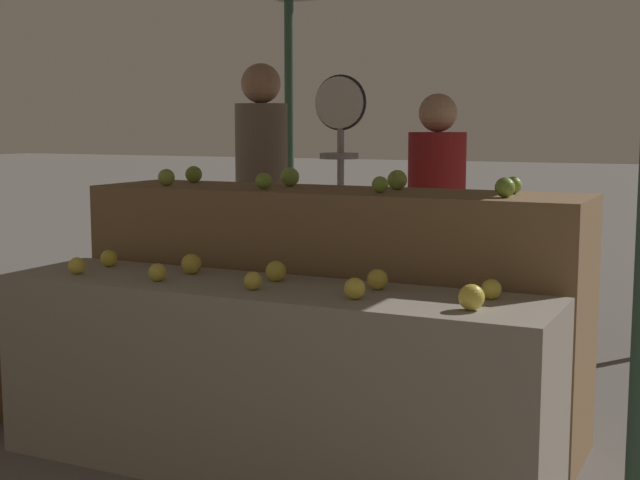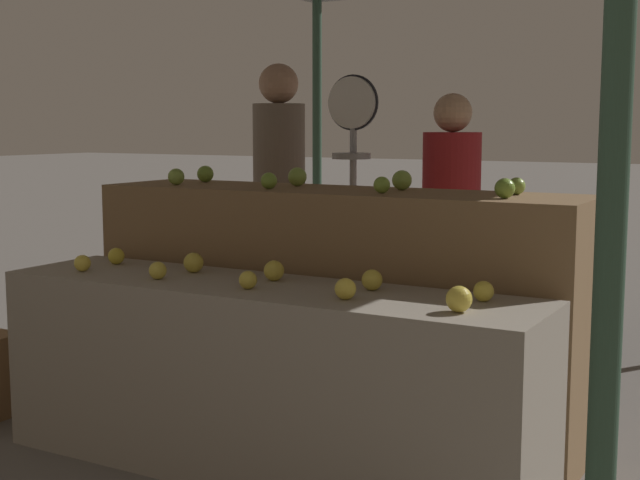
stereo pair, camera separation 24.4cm
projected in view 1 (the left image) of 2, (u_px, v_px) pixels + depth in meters
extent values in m
plane|color=#66605B|center=(267.00, 472.00, 3.56)|extent=(60.00, 60.00, 0.00)
cylinder|color=#33513D|center=(289.00, 155.00, 6.75)|extent=(0.07, 0.07, 2.30)
cube|color=gray|center=(266.00, 380.00, 3.51)|extent=(2.26, 0.55, 0.76)
cube|color=olive|center=(331.00, 310.00, 4.03)|extent=(2.26, 0.55, 1.10)
sphere|color=yellow|center=(77.00, 266.00, 3.73)|extent=(0.07, 0.07, 0.07)
sphere|color=gold|center=(158.00, 272.00, 3.56)|extent=(0.07, 0.07, 0.07)
sphere|color=gold|center=(252.00, 281.00, 3.38)|extent=(0.07, 0.07, 0.07)
sphere|color=yellow|center=(355.00, 289.00, 3.19)|extent=(0.08, 0.08, 0.08)
sphere|color=yellow|center=(472.00, 297.00, 3.00)|extent=(0.09, 0.09, 0.09)
sphere|color=gold|center=(109.00, 258.00, 3.93)|extent=(0.07, 0.07, 0.07)
sphere|color=gold|center=(191.00, 264.00, 3.74)|extent=(0.09, 0.09, 0.09)
sphere|color=gold|center=(276.00, 271.00, 3.56)|extent=(0.08, 0.08, 0.08)
sphere|color=gold|center=(377.00, 279.00, 3.38)|extent=(0.08, 0.08, 0.08)
sphere|color=gold|center=(491.00, 289.00, 3.19)|extent=(0.07, 0.07, 0.07)
sphere|color=#8EB247|center=(166.00, 177.00, 4.19)|extent=(0.08, 0.08, 0.08)
sphere|color=#7AA338|center=(264.00, 181.00, 3.97)|extent=(0.07, 0.07, 0.07)
sphere|color=#84AD3D|center=(380.00, 185.00, 3.75)|extent=(0.07, 0.07, 0.07)
sphere|color=#7AA338|center=(505.00, 187.00, 3.51)|extent=(0.08, 0.08, 0.08)
sphere|color=#7AA338|center=(194.00, 174.00, 4.40)|extent=(0.08, 0.08, 0.08)
sphere|color=#8EB247|center=(290.00, 177.00, 4.15)|extent=(0.09, 0.09, 0.09)
sphere|color=#8EB247|center=(397.00, 180.00, 3.93)|extent=(0.09, 0.09, 0.09)
sphere|color=#8EB247|center=(513.00, 185.00, 3.71)|extent=(0.07, 0.07, 0.07)
cylinder|color=#99999E|center=(340.00, 244.00, 4.65)|extent=(0.04, 0.04, 1.52)
cylinder|color=black|center=(340.00, 103.00, 4.55)|extent=(0.28, 0.01, 0.28)
cylinder|color=silver|center=(339.00, 103.00, 4.54)|extent=(0.26, 0.02, 0.26)
cylinder|color=#99999E|center=(339.00, 142.00, 4.57)|extent=(0.01, 0.01, 0.14)
cylinder|color=#99999E|center=(339.00, 156.00, 4.58)|extent=(0.20, 0.20, 0.03)
cube|color=#2D2D38|center=(434.00, 314.00, 4.84)|extent=(0.25, 0.17, 0.72)
cylinder|color=maroon|center=(437.00, 191.00, 4.75)|extent=(0.35, 0.35, 0.62)
sphere|color=tan|center=(438.00, 113.00, 4.70)|extent=(0.20, 0.20, 0.20)
cube|color=#2D2D38|center=(263.00, 293.00, 5.21)|extent=(0.26, 0.22, 0.80)
cylinder|color=#756656|center=(262.00, 165.00, 5.11)|extent=(0.40, 0.40, 0.70)
sphere|color=tan|center=(261.00, 83.00, 5.05)|extent=(0.23, 0.23, 0.23)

